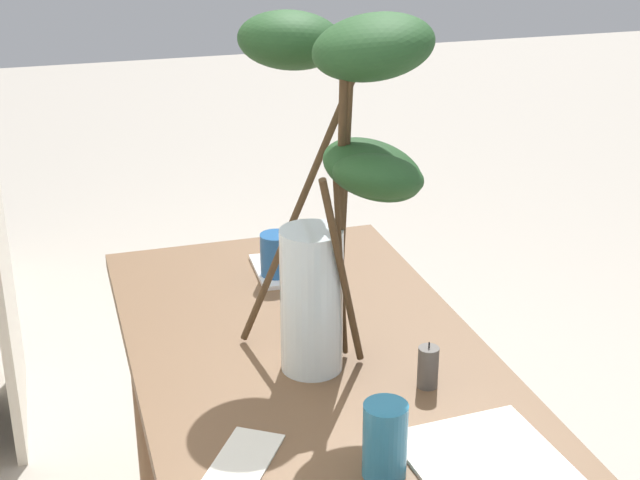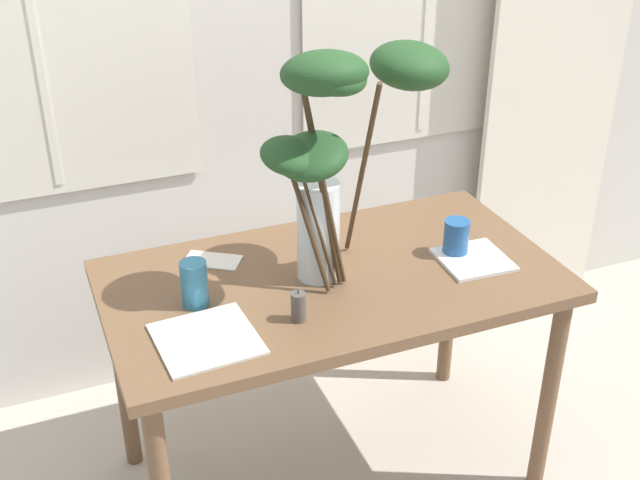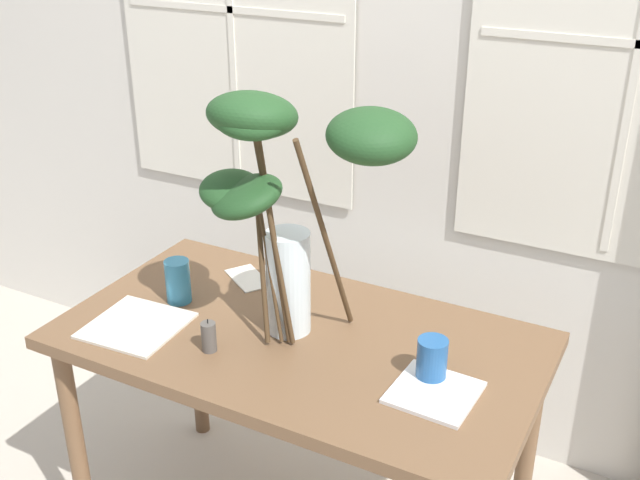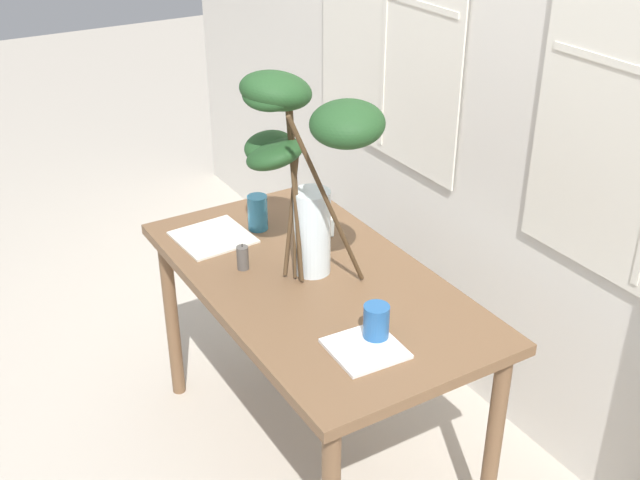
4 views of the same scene
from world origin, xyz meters
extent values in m
plane|color=#B7AD9E|center=(0.00, 0.00, 0.00)|extent=(14.00, 14.00, 0.00)
cube|color=beige|center=(0.00, 0.82, 1.43)|extent=(5.21, 0.12, 2.85)
cube|color=brown|center=(0.00, 0.00, 0.76)|extent=(1.33, 0.73, 0.04)
cylinder|color=brown|center=(-0.61, -0.30, 0.37)|extent=(0.05, 0.05, 0.74)
cylinder|color=brown|center=(-0.61, 0.30, 0.37)|extent=(0.05, 0.05, 0.74)
cylinder|color=brown|center=(0.61, 0.30, 0.37)|extent=(0.05, 0.05, 0.74)
cylinder|color=silver|center=(-0.04, 0.02, 0.92)|extent=(0.12, 0.12, 0.30)
cylinder|color=silver|center=(-0.04, 0.02, 0.83)|extent=(0.11, 0.11, 0.10)
cylinder|color=#47331E|center=(0.09, 0.00, 1.08)|extent=(0.05, 0.26, 0.61)
ellipsoid|color=#1E421E|center=(0.21, -0.01, 1.38)|extent=(0.25, 0.25, 0.15)
cylinder|color=#47331E|center=(-0.05, -0.05, 1.10)|extent=(0.14, 0.03, 0.63)
ellipsoid|color=#1E421E|center=(-0.06, -0.11, 1.42)|extent=(0.22, 0.22, 0.13)
cylinder|color=#47331E|center=(-0.07, -0.03, 0.99)|extent=(0.11, 0.07, 0.42)
ellipsoid|color=#1E421E|center=(-0.10, -0.08, 1.20)|extent=(0.27, 0.27, 0.15)
cylinder|color=#47331E|center=(-0.09, -0.03, 1.00)|extent=(0.11, 0.13, 0.43)
ellipsoid|color=#1E421E|center=(-0.15, -0.08, 1.21)|extent=(0.24, 0.24, 0.11)
cylinder|color=#47331E|center=(-0.05, -0.04, 1.10)|extent=(0.13, 0.05, 0.64)
ellipsoid|color=#1E421E|center=(-0.07, -0.09, 1.42)|extent=(0.27, 0.28, 0.15)
cylinder|color=teal|center=(-0.41, 0.00, 0.84)|extent=(0.07, 0.07, 0.13)
cylinder|color=#235693|center=(0.40, -0.02, 0.83)|extent=(0.08, 0.08, 0.11)
cube|color=silver|center=(-0.43, -0.18, 0.78)|extent=(0.27, 0.27, 0.01)
cube|color=white|center=(0.43, -0.08, 0.78)|extent=(0.21, 0.21, 0.01)
cube|color=silver|center=(-0.30, 0.21, 0.78)|extent=(0.19, 0.17, 0.00)
cylinder|color=#514C47|center=(-0.17, -0.18, 0.82)|extent=(0.04, 0.04, 0.08)
cylinder|color=black|center=(-0.17, -0.18, 0.86)|extent=(0.00, 0.00, 0.01)
camera|label=1|loc=(-1.61, 0.48, 1.73)|focal=52.25mm
camera|label=2|loc=(-0.80, -1.88, 2.01)|focal=45.64mm
camera|label=3|loc=(0.90, -1.57, 1.92)|focal=42.92mm
camera|label=4|loc=(1.96, -1.16, 2.15)|focal=44.67mm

